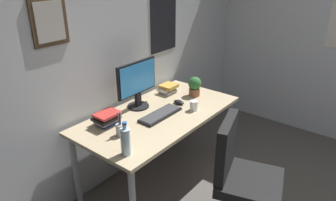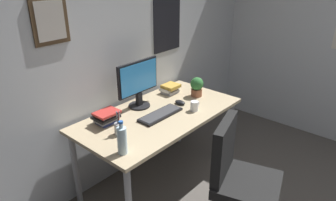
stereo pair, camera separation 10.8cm
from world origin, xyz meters
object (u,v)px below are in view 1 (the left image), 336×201
Objects in this scene: book_stack_left at (168,89)px; computer_mouse at (179,102)px; monitor at (137,83)px; office_chair at (240,173)px; book_stack_right at (107,118)px; coffee_mug_near at (194,105)px; pen_cup at (120,129)px; keyboard at (160,115)px; water_bottle at (126,141)px; potted_plant at (195,86)px.

computer_mouse is at bearing -120.24° from book_stack_left.
monitor is 4.18× the size of computer_mouse.
book_stack_right is at bearing 109.84° from office_chair.
pen_cup reaches higher than coffee_mug_near.
keyboard is at bearing -175.38° from computer_mouse.
pen_cup is at bearing 117.55° from office_chair.
pen_cup is at bearing -103.71° from book_stack_right.
monitor reaches higher than water_bottle.
book_stack_right is (-0.84, -0.03, 0.01)m from book_stack_left.
book_stack_left is at bearing 114.71° from potted_plant.
office_chair is 1.17m from monitor.
office_chair is at bearing -113.40° from book_stack_left.
book_stack_right is (-0.38, 1.04, 0.28)m from office_chair.
keyboard is 0.30m from computer_mouse.
book_stack_left is at bearing 68.96° from coffee_mug_near.
book_stack_right is at bearing 162.06° from computer_mouse.
computer_mouse is at bearing -17.94° from book_stack_right.
office_chair is 8.69× the size of coffee_mug_near.
coffee_mug_near reaches higher than keyboard.
office_chair is at bearing -111.13° from computer_mouse.
book_stack_right is (-0.69, 0.22, 0.04)m from computer_mouse.
keyboard is 2.21× the size of potted_plant.
keyboard is 3.93× the size of coffee_mug_near.
book_stack_left reaches higher than computer_mouse.
pen_cup is 1.13× the size of book_stack_left.
keyboard is 1.70× the size of water_bottle.
office_chair is at bearing -91.65° from monitor.
potted_plant is (0.55, -0.26, -0.13)m from monitor.
coffee_mug_near is at bearing -14.69° from pen_cup.
book_stack_left is (0.46, 1.07, 0.27)m from office_chair.
computer_mouse reaches higher than keyboard.
potted_plant reaches higher than book_stack_left.
water_bottle is 1.42× the size of book_stack_left.
computer_mouse is 1.01× the size of coffee_mug_near.
potted_plant is (0.28, 0.19, 0.06)m from coffee_mug_near.
book_stack_left is at bearing 66.60° from office_chair.
pen_cup is 0.93m from book_stack_left.
office_chair is 4.87× the size of potted_plant.
book_stack_left is at bearing 59.76° from computer_mouse.
coffee_mug_near is at bearing 1.88° from water_bottle.
office_chair is 4.75× the size of pen_cup.
book_stack_right is (0.05, 0.22, 0.01)m from pen_cup.
book_stack_left is at bearing -0.88° from monitor.
computer_mouse is 0.75m from pen_cup.
keyboard is 2.42× the size of book_stack_left.
coffee_mug_near is at bearing -146.65° from potted_plant.
water_bottle is 0.88m from coffee_mug_near.
keyboard is at bearing -177.40° from potted_plant.
monitor is 2.59× the size of book_stack_left.
coffee_mug_near is at bearing -96.58° from computer_mouse.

